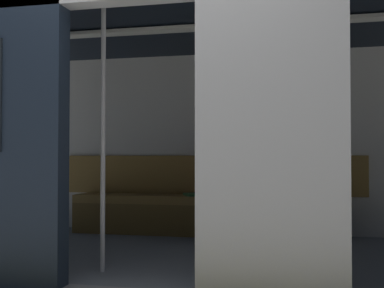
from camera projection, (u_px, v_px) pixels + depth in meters
The scene contains 6 objects.
train_car at pixel (173, 90), 4.54m from camera, with size 6.40×2.94×2.19m.
bench_seat at pixel (204, 205), 5.61m from camera, with size 3.01×0.44×0.44m.
person_seated at pixel (227, 176), 5.51m from camera, with size 0.55×0.68×1.17m.
handbag at pixel (263, 189), 5.54m from camera, with size 0.26×0.15×0.17m.
book at pixel (192, 194), 5.67m from camera, with size 0.15×0.22×0.03m, color #33723F.
grab_pole_door at pixel (103, 137), 3.85m from camera, with size 0.04×0.04×2.05m, color silver.
Camera 1 is at (-1.13, 3.09, 0.87)m, focal length 47.51 mm.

